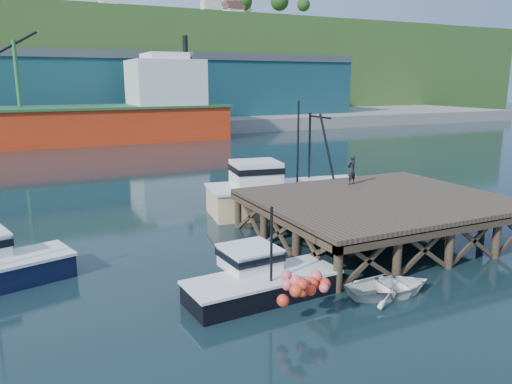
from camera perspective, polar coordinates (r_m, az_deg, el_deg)
ground at (r=23.39m, az=3.06°, el=-6.99°), size 300.00×300.00×0.00m
wharf at (r=25.69m, az=14.15°, el=-1.04°), size 12.00×10.00×2.62m
far_quay at (r=90.19m, az=-18.93°, el=7.61°), size 160.00×40.00×2.00m
warehouse_mid at (r=84.98m, az=-18.77°, el=11.08°), size 28.00×16.00×9.00m
warehouse_right at (r=93.59m, az=0.14°, el=11.81°), size 30.00×16.00×9.00m
cargo_ship at (r=67.49m, az=-23.93°, el=7.72°), size 55.50×10.00×13.75m
hillside at (r=119.82m, az=-21.09°, el=13.33°), size 220.00×50.00×22.00m
boat_black at (r=18.80m, az=0.44°, el=-9.84°), size 5.94×4.99×3.59m
trawler at (r=30.29m, az=3.63°, el=0.28°), size 10.41×5.02×6.69m
dinghy at (r=19.56m, az=15.01°, el=-10.38°), size 3.65×2.84×0.69m
dockworker at (r=28.47m, az=10.86°, el=2.55°), size 0.69×0.54×1.69m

